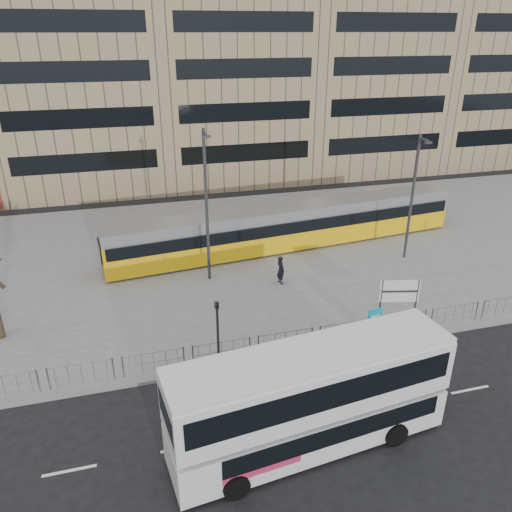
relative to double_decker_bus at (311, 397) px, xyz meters
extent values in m
plane|color=black|center=(1.64, 5.02, -2.18)|extent=(120.00, 120.00, 0.00)
cube|color=slate|center=(1.64, 17.02, -2.11)|extent=(64.00, 24.00, 0.15)
cube|color=gray|center=(1.64, 5.07, -2.11)|extent=(64.00, 0.25, 0.17)
cube|color=#987C62|center=(-8.36, 39.02, 8.82)|extent=(14.00, 16.00, 22.00)
cube|color=#987C62|center=(5.64, 39.02, 9.82)|extent=(14.00, 16.00, 24.00)
cube|color=#987C62|center=(19.64, 39.02, 8.32)|extent=(14.00, 16.00, 21.00)
cube|color=#987C62|center=(33.64, 39.02, 9.32)|extent=(14.00, 16.00, 23.00)
cylinder|color=gray|center=(3.64, 5.52, -0.98)|extent=(32.00, 0.05, 0.05)
cylinder|color=gray|center=(3.64, 5.52, -1.48)|extent=(32.00, 0.04, 0.04)
cube|color=white|center=(2.64, 1.02, -2.18)|extent=(62.00, 0.12, 0.01)
cube|color=white|center=(0.00, 0.00, -1.22)|extent=(10.28, 3.45, 1.56)
cube|color=white|center=(0.00, 0.00, 0.71)|extent=(10.28, 3.45, 1.93)
cube|color=white|center=(0.00, 0.00, 1.72)|extent=(10.27, 3.36, 0.28)
cube|color=black|center=(0.46, 0.05, -0.85)|extent=(8.47, 3.29, 0.78)
cube|color=black|center=(0.00, 0.00, 0.89)|extent=(9.74, 3.43, 1.01)
cube|color=#CD2954|center=(-2.28, -0.26, -1.26)|extent=(3.00, 2.66, 0.46)
cylinder|color=black|center=(3.05, -0.83, -1.72)|extent=(0.94, 0.38, 0.92)
cylinder|color=black|center=(2.78, 1.49, -1.72)|extent=(0.94, 0.38, 0.92)
cylinder|color=black|center=(-3.06, -1.52, -1.72)|extent=(0.94, 0.38, 0.92)
cylinder|color=black|center=(-3.32, 0.80, -1.72)|extent=(0.94, 0.38, 0.92)
cube|color=yellow|center=(5.02, 17.15, -1.19)|extent=(24.78, 5.06, 1.41)
cube|color=black|center=(5.02, 17.15, -0.22)|extent=(24.44, 5.06, 0.79)
cube|color=#A5A5AA|center=(5.02, 17.15, 0.52)|extent=(24.76, 4.88, 0.71)
cube|color=yellow|center=(16.76, 18.46, -0.62)|extent=(1.27, 2.09, 2.29)
cube|color=yellow|center=(-6.71, 15.84, -0.62)|extent=(1.27, 2.09, 2.29)
cylinder|color=#2D2D30|center=(5.02, 17.15, -0.53)|extent=(2.32, 2.32, 2.64)
cube|color=#2D2D30|center=(12.91, 18.03, -1.81)|extent=(2.87, 2.50, 0.44)
cube|color=#2D2D30|center=(-2.86, 16.27, -1.81)|extent=(2.87, 2.50, 0.44)
cylinder|color=#2D2D30|center=(6.43, 6.79, -0.88)|extent=(0.10, 0.10, 2.31)
cylinder|color=#2D2D30|center=(8.18, 6.36, -0.88)|extent=(0.10, 0.10, 2.31)
cube|color=white|center=(7.30, 6.58, -0.32)|extent=(1.97, 0.56, 1.21)
cylinder|color=#2D2D30|center=(5.57, 5.72, -1.65)|extent=(0.06, 0.06, 0.76)
cube|color=#0D9EC5|center=(5.57, 5.72, -1.17)|extent=(0.77, 0.11, 1.15)
cube|color=white|center=(5.57, 5.68, -1.17)|extent=(0.48, 0.04, 0.48)
imported|color=black|center=(2.84, 12.11, -1.17)|extent=(0.54, 0.70, 1.72)
cylinder|color=#2D2D30|center=(-2.20, 5.52, -0.53)|extent=(0.12, 0.12, 3.00)
imported|color=#2D2D30|center=(-2.20, 5.52, 0.57)|extent=(0.22, 0.24, 1.00)
cylinder|color=#2D2D30|center=(-1.09, 13.80, 2.43)|extent=(0.18, 0.18, 8.92)
cylinder|color=#2D2D30|center=(-1.09, 13.40, 6.69)|extent=(0.14, 0.90, 0.14)
cube|color=#2D2D30|center=(-1.09, 12.95, 6.59)|extent=(0.45, 0.20, 0.12)
cylinder|color=#2D2D30|center=(11.84, 13.46, 1.96)|extent=(0.18, 0.18, 7.99)
cylinder|color=#2D2D30|center=(11.84, 13.06, 5.75)|extent=(0.14, 0.90, 0.14)
cube|color=#2D2D30|center=(11.84, 12.61, 5.65)|extent=(0.45, 0.20, 0.12)
camera|label=1|loc=(-5.48, -12.75, 11.65)|focal=35.00mm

